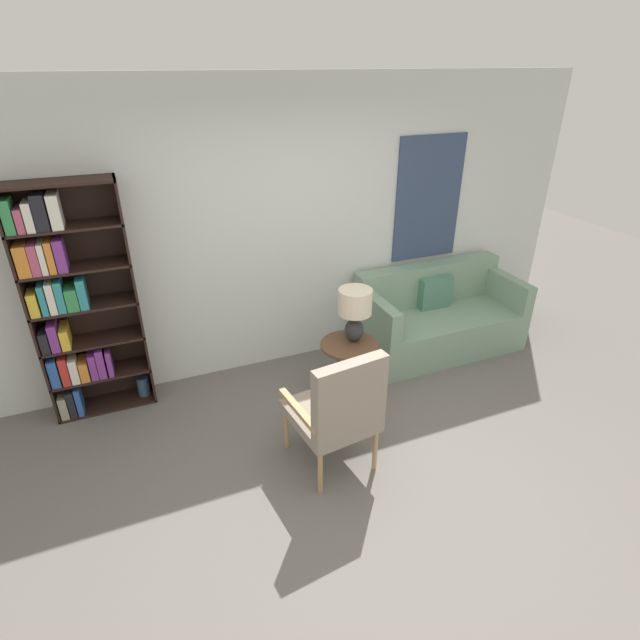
{
  "coord_description": "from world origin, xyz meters",
  "views": [
    {
      "loc": [
        -1.38,
        -2.26,
        2.77
      ],
      "look_at": [
        -0.0,
        1.04,
        0.9
      ],
      "focal_mm": 28.0,
      "sensor_mm": 36.0,
      "label": 1
    }
  ],
  "objects_px": {
    "armchair": "(339,407)",
    "table_lamp": "(355,309)",
    "bookshelf": "(72,307)",
    "couch": "(437,319)",
    "side_table": "(349,350)"
  },
  "relations": [
    {
      "from": "side_table",
      "to": "table_lamp",
      "type": "xyz_separation_m",
      "value": [
        0.06,
        0.04,
        0.38
      ]
    },
    {
      "from": "table_lamp",
      "to": "bookshelf",
      "type": "bearing_deg",
      "value": 162.86
    },
    {
      "from": "armchair",
      "to": "couch",
      "type": "bearing_deg",
      "value": 36.37
    },
    {
      "from": "armchair",
      "to": "side_table",
      "type": "xyz_separation_m",
      "value": [
        0.46,
        0.79,
        -0.07
      ]
    },
    {
      "from": "side_table",
      "to": "table_lamp",
      "type": "distance_m",
      "value": 0.38
    },
    {
      "from": "side_table",
      "to": "bookshelf",
      "type": "bearing_deg",
      "value": 161.32
    },
    {
      "from": "couch",
      "to": "table_lamp",
      "type": "distance_m",
      "value": 1.41
    },
    {
      "from": "couch",
      "to": "table_lamp",
      "type": "bearing_deg",
      "value": -159.95
    },
    {
      "from": "armchair",
      "to": "side_table",
      "type": "bearing_deg",
      "value": 59.86
    },
    {
      "from": "bookshelf",
      "to": "table_lamp",
      "type": "xyz_separation_m",
      "value": [
        2.21,
        -0.68,
        -0.13
      ]
    },
    {
      "from": "couch",
      "to": "bookshelf",
      "type": "bearing_deg",
      "value": 176.02
    },
    {
      "from": "bookshelf",
      "to": "armchair",
      "type": "relative_size",
      "value": 1.96
    },
    {
      "from": "armchair",
      "to": "side_table",
      "type": "distance_m",
      "value": 0.92
    },
    {
      "from": "bookshelf",
      "to": "couch",
      "type": "distance_m",
      "value": 3.5
    },
    {
      "from": "armchair",
      "to": "table_lamp",
      "type": "distance_m",
      "value": 1.03
    }
  ]
}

